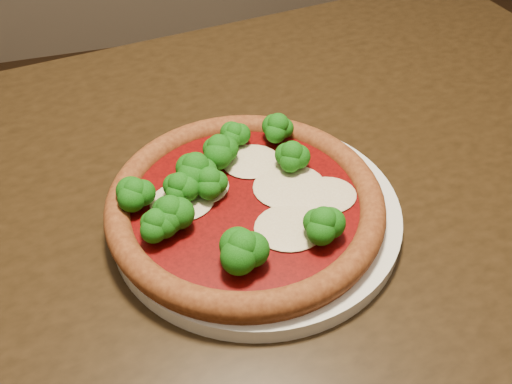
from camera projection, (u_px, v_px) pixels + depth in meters
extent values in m
cube|color=black|center=(250.00, 211.00, 0.65)|extent=(1.28, 0.95, 0.04)
cylinder|color=black|center=(406.00, 161.00, 1.29)|extent=(0.06, 0.06, 0.71)
cylinder|color=silver|center=(256.00, 213.00, 0.60)|extent=(0.30, 0.30, 0.02)
cylinder|color=brown|center=(245.00, 207.00, 0.59)|extent=(0.28, 0.28, 0.01)
torus|color=brown|center=(245.00, 202.00, 0.58)|extent=(0.29, 0.29, 0.03)
cylinder|color=#630504|center=(245.00, 202.00, 0.58)|extent=(0.24, 0.24, 0.00)
ellipsoid|color=beige|center=(289.00, 186.00, 0.60)|extent=(0.08, 0.07, 0.01)
ellipsoid|color=beige|center=(251.00, 161.00, 0.63)|extent=(0.06, 0.06, 0.01)
ellipsoid|color=beige|center=(233.00, 154.00, 0.63)|extent=(0.04, 0.04, 0.00)
ellipsoid|color=beige|center=(290.00, 227.00, 0.55)|extent=(0.07, 0.06, 0.01)
ellipsoid|color=beige|center=(182.00, 201.00, 0.58)|extent=(0.07, 0.06, 0.01)
ellipsoid|color=beige|center=(327.00, 195.00, 0.59)|extent=(0.06, 0.06, 0.00)
ellipsoid|color=beige|center=(198.00, 187.00, 0.59)|extent=(0.06, 0.06, 0.01)
ellipsoid|color=#197713|center=(156.00, 222.00, 0.53)|extent=(0.04, 0.04, 0.03)
ellipsoid|color=#197713|center=(170.00, 211.00, 0.54)|extent=(0.05, 0.05, 0.04)
ellipsoid|color=#197713|center=(278.00, 126.00, 0.64)|extent=(0.04, 0.04, 0.04)
ellipsoid|color=#197713|center=(196.00, 168.00, 0.58)|extent=(0.05, 0.05, 0.04)
ellipsoid|color=#197713|center=(219.00, 148.00, 0.61)|extent=(0.05, 0.05, 0.04)
ellipsoid|color=#197713|center=(180.00, 186.00, 0.57)|extent=(0.04, 0.04, 0.03)
ellipsoid|color=#197713|center=(235.00, 133.00, 0.63)|extent=(0.04, 0.04, 0.03)
ellipsoid|color=#197713|center=(323.00, 222.00, 0.53)|extent=(0.05, 0.05, 0.04)
ellipsoid|color=#197713|center=(135.00, 191.00, 0.56)|extent=(0.04, 0.04, 0.03)
ellipsoid|color=#197713|center=(210.00, 180.00, 0.57)|extent=(0.04, 0.04, 0.04)
ellipsoid|color=#197713|center=(292.00, 154.00, 0.60)|extent=(0.04, 0.04, 0.04)
ellipsoid|color=#197713|center=(243.00, 247.00, 0.50)|extent=(0.05, 0.05, 0.04)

